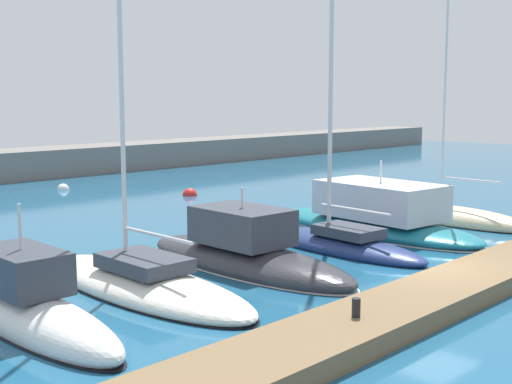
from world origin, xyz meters
name	(u,v)px	position (x,y,z in m)	size (l,w,h in m)	color
ground_plane	(428,283)	(0.00, 0.00, 0.00)	(120.00, 120.00, 0.00)	#1E567A
dock_pier	(468,282)	(0.00, -1.27, 0.25)	(27.14, 2.22, 0.50)	brown
motorboat_white_nearest	(31,310)	(-10.22, 4.77, 0.44)	(2.13, 7.49, 3.38)	white
sailboat_ivory_second	(142,283)	(-6.40, 5.45, 0.24)	(3.14, 9.26, 15.15)	silver
motorboat_charcoal_third	(244,254)	(-2.35, 5.33, 0.42)	(3.31, 9.22, 2.98)	#2D2D33
sailboat_navy_fourth	(336,239)	(1.85, 4.80, 0.38)	(2.93, 8.18, 16.54)	navy
motorboat_teal_fifth	(374,216)	(5.63, 5.69, 0.64)	(4.68, 10.77, 3.18)	#19707F
sailboat_sand_sixth	(456,219)	(9.72, 4.17, 0.18)	(2.64, 7.31, 12.89)	beige
mooring_buoy_red	(190,195)	(7.45, 19.11, 0.00)	(0.82, 0.82, 0.82)	red
mooring_buoy_white	(63,190)	(3.95, 26.45, 0.00)	(0.71, 0.71, 0.71)	white
dock_bollard	(356,308)	(-5.47, -1.27, 0.72)	(0.20, 0.20, 0.44)	black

